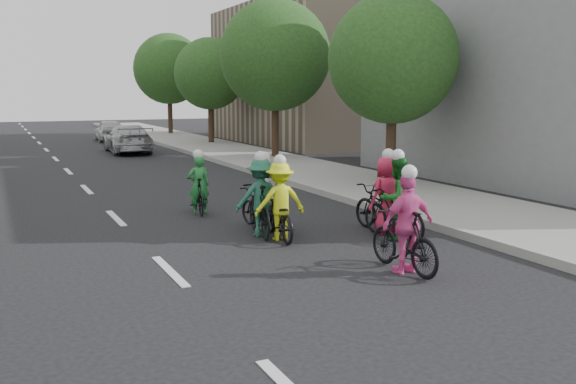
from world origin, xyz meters
TOP-DOWN VIEW (x-y plane):
  - ground at (0.00, 0.00)m, footprint 120.00×120.00m
  - sidewalk_right at (8.00, 10.00)m, footprint 4.00×80.00m
  - curb_right at (6.05, 10.00)m, footprint 0.18×80.00m
  - bldg_se at (16.00, 24.00)m, footprint 10.00×14.00m
  - tree_r_0 at (8.80, 6.60)m, footprint 4.00×4.00m
  - tree_r_1 at (8.80, 15.60)m, footprint 4.80×4.80m
  - tree_r_2 at (8.80, 24.60)m, footprint 4.00×4.00m
  - tree_r_3 at (8.80, 33.60)m, footprint 4.80×4.80m
  - cyclist_0 at (2.63, 1.39)m, footprint 1.09×1.82m
  - cyclist_1 at (4.90, 0.97)m, footprint 0.91×2.01m
  - cyclist_2 at (1.96, 4.77)m, footprint 0.63×1.55m
  - cyclist_3 at (4.76, 0.40)m, footprint 0.92×1.80m
  - cyclist_4 at (3.53, -1.69)m, footprint 0.99×1.78m
  - cyclist_5 at (2.72, 2.44)m, footprint 0.91×1.76m
  - cyclist_6 at (2.41, 1.87)m, footprint 1.13×1.88m
  - follow_car_lead at (3.53, 21.61)m, footprint 2.08×4.79m
  - follow_car_trail at (4.03, 29.79)m, footprint 1.72×3.94m

SIDE VIEW (x-z plane):
  - ground at x=0.00m, z-range 0.00..0.00m
  - sidewalk_right at x=8.00m, z-range 0.00..0.15m
  - curb_right at x=6.05m, z-range 0.00..0.18m
  - cyclist_2 at x=1.96m, z-range -0.24..1.35m
  - cyclist_5 at x=2.72m, z-range -0.25..1.45m
  - cyclist_1 at x=4.90m, z-range -0.27..1.53m
  - cyclist_0 at x=2.63m, z-range -0.24..1.50m
  - follow_car_trail at x=4.03m, z-range 0.00..1.32m
  - cyclist_4 at x=3.53m, z-range -0.24..1.56m
  - follow_car_lead at x=3.53m, z-range 0.00..1.37m
  - cyclist_6 at x=2.41m, z-range -0.20..1.57m
  - cyclist_3 at x=4.76m, z-range -0.23..1.61m
  - tree_r_0 at x=8.80m, z-range 0.98..6.95m
  - tree_r_2 at x=8.80m, z-range 0.98..6.95m
  - bldg_se at x=16.00m, z-range 0.00..8.00m
  - tree_r_1 at x=8.80m, z-range 1.05..7.98m
  - tree_r_3 at x=8.80m, z-range 1.05..7.98m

